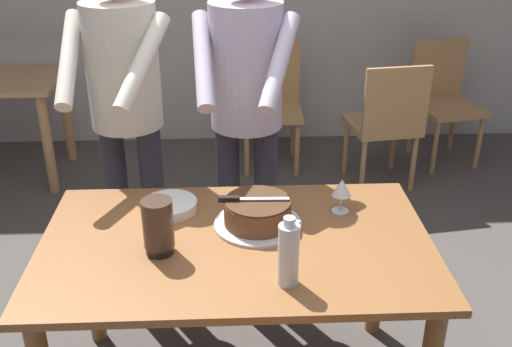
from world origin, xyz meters
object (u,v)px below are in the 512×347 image
object	(u,v)px
cake_knife	(239,199)
hurricane_lamp	(158,227)
background_chair_1	(386,121)
water_bottle	(288,254)
background_chair_0	(444,97)
cake_on_platter	(258,214)
person_standing_beside	(125,99)
plate_stack	(170,206)
wine_glass_near	(342,189)
person_cutting_cake	(246,100)
background_chair_2	(271,100)
main_dining_table	(237,267)

from	to	relation	value
cake_knife	hurricane_lamp	world-z (taller)	hurricane_lamp
background_chair_1	cake_knife	bearing A→B (deg)	-120.22
water_bottle	background_chair_0	xyz separation A→B (m)	(1.43, 2.62, -0.37)
background_chair_0	background_chair_1	distance (m)	0.72
hurricane_lamp	background_chair_1	world-z (taller)	hurricane_lamp
cake_on_platter	person_standing_beside	world-z (taller)	person_standing_beside
plate_stack	background_chair_1	world-z (taller)	background_chair_1
plate_stack	hurricane_lamp	bearing A→B (deg)	-91.96
cake_knife	plate_stack	size ratio (longest dim) A/B	1.23
cake_knife	wine_glass_near	bearing A→B (deg)	12.57
person_cutting_cake	background_chair_2	world-z (taller)	person_cutting_cake
background_chair_1	background_chair_0	bearing A→B (deg)	40.69
background_chair_1	background_chair_2	world-z (taller)	same
wine_glass_near	hurricane_lamp	size ratio (longest dim) A/B	0.69
water_bottle	person_cutting_cake	bearing A→B (deg)	96.60
cake_knife	background_chair_0	world-z (taller)	background_chair_0
cake_on_platter	wine_glass_near	bearing A→B (deg)	15.52
cake_knife	background_chair_0	size ratio (longest dim) A/B	0.30
background_chair_0	cake_on_platter	bearing A→B (deg)	-123.90
person_standing_beside	background_chair_1	size ratio (longest dim) A/B	1.91
person_standing_beside	background_chair_2	bearing A→B (deg)	65.09
cake_on_platter	background_chair_0	bearing A→B (deg)	56.10
plate_stack	person_standing_beside	distance (m)	0.58
cake_on_platter	background_chair_0	distance (m)	2.72
person_standing_beside	background_chair_0	world-z (taller)	person_standing_beside
cake_on_platter	plate_stack	size ratio (longest dim) A/B	1.55
person_cutting_cake	background_chair_1	size ratio (longest dim) A/B	1.91
person_standing_beside	plate_stack	bearing A→B (deg)	-63.89
hurricane_lamp	person_cutting_cake	world-z (taller)	person_cutting_cake
cake_on_platter	cake_knife	xyz separation A→B (m)	(-0.07, 0.00, 0.06)
cake_knife	water_bottle	xyz separation A→B (m)	(0.15, -0.38, -0.00)
background_chair_0	water_bottle	bearing A→B (deg)	-118.55
water_bottle	background_chair_1	distance (m)	2.35
person_standing_beside	background_chair_2	world-z (taller)	person_standing_beside
cake_knife	person_cutting_cake	bearing A→B (deg)	85.18
main_dining_table	cake_knife	bearing A→B (deg)	82.75
cake_on_platter	cake_knife	distance (m)	0.10
main_dining_table	background_chair_1	world-z (taller)	background_chair_1
plate_stack	water_bottle	xyz separation A→B (m)	(0.43, -0.51, 0.09)
main_dining_table	person_cutting_cake	distance (m)	0.79
person_cutting_cake	hurricane_lamp	bearing A→B (deg)	-114.92
cake_on_platter	background_chair_2	bearing A→B (deg)	84.76
main_dining_table	background_chair_0	size ratio (longest dim) A/B	1.62
cake_knife	person_standing_beside	distance (m)	0.78
cake_knife	wine_glass_near	xyz separation A→B (m)	(0.41, 0.09, -0.01)
plate_stack	background_chair_2	world-z (taller)	background_chair_2
plate_stack	background_chair_0	bearing A→B (deg)	48.63
background_chair_0	person_standing_beside	bearing A→B (deg)	-141.15
person_standing_beside	main_dining_table	bearing A→B (deg)	-54.96
main_dining_table	water_bottle	xyz separation A→B (m)	(0.17, -0.27, 0.23)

